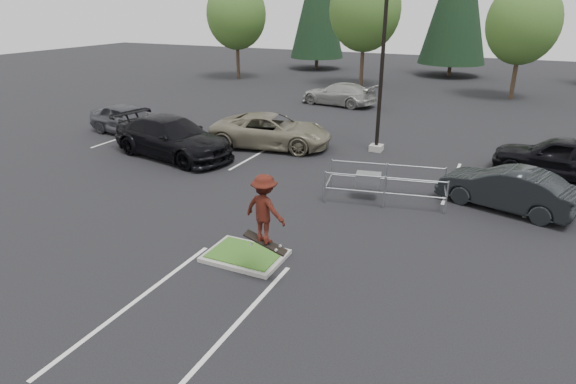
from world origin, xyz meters
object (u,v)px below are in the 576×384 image
at_px(cart_corral, 372,180).
at_px(car_r_black, 561,157).
at_px(car_l_black, 171,137).
at_px(light_pole, 383,55).
at_px(car_l_tan, 271,131).
at_px(car_far_silver, 339,94).
at_px(decid_c, 523,25).
at_px(skateboarder, 265,209).
at_px(car_l_grey, 127,119).
at_px(decid_b, 365,12).
at_px(car_r_charc, 506,188).
at_px(decid_a, 236,17).

relative_size(cart_corral, car_r_black, 0.87).
distance_m(car_l_black, car_r_black, 16.99).
bearing_deg(light_pole, car_l_tan, -162.21).
bearing_deg(car_l_tan, car_far_silver, -7.50).
bearing_deg(decid_c, light_pole, -107.11).
bearing_deg(decid_c, skateboarder, -98.83).
xyz_separation_m(light_pole, car_l_grey, (-13.33, -2.68, -3.74)).
bearing_deg(skateboarder, car_l_grey, -25.80).
relative_size(decid_c, car_far_silver, 1.56).
height_order(decid_b, skateboarder, decid_b).
height_order(cart_corral, car_far_silver, car_far_silver).
relative_size(car_l_tan, car_l_grey, 1.25).
relative_size(decid_b, car_r_black, 1.88).
distance_m(skateboarder, car_l_tan, 12.81).
height_order(decid_b, car_l_tan, decid_b).
distance_m(decid_c, car_far_silver, 14.22).
xyz_separation_m(car_l_grey, car_far_silver, (7.83, 12.68, -0.04)).
height_order(cart_corral, car_r_charc, car_r_charc).
height_order(light_pole, decid_a, light_pole).
xyz_separation_m(car_l_grey, car_r_black, (21.22, 2.18, 0.06)).
bearing_deg(car_l_grey, decid_a, 23.49).
height_order(car_l_grey, car_far_silver, car_l_grey).
xyz_separation_m(decid_a, skateboarder, (19.21, -31.03, -3.46)).
relative_size(decid_c, car_r_charc, 1.84).
height_order(car_l_tan, car_r_charc, car_l_tan).
bearing_deg(light_pole, car_l_grey, -168.66).
relative_size(car_l_black, car_r_black, 1.24).
bearing_deg(light_pole, car_l_black, -149.53).
bearing_deg(light_pole, decid_a, 135.75).
xyz_separation_m(decid_b, car_r_black, (14.39, -19.03, -5.17)).
xyz_separation_m(cart_corral, car_l_grey, (-14.86, 3.52, 0.06)).
bearing_deg(car_l_grey, light_pole, -69.19).
distance_m(car_l_grey, car_far_silver, 14.90).
height_order(skateboarder, car_l_tan, skateboarder).
relative_size(decid_b, car_r_charc, 2.12).
height_order(light_pole, car_l_black, light_pole).
bearing_deg(decid_c, car_l_black, -121.50).
xyz_separation_m(light_pole, car_r_black, (7.88, -0.50, -3.69)).
height_order(light_pole, car_r_black, light_pole).
distance_m(light_pole, car_l_tan, 6.44).
xyz_separation_m(decid_c, car_r_charc, (0.51, -22.83, -4.50)).
xyz_separation_m(car_r_black, car_far_silver, (-13.38, 10.50, -0.10)).
bearing_deg(decid_b, car_r_charc, -62.01).
bearing_deg(car_l_grey, car_far_silver, -22.26).
relative_size(decid_b, skateboarder, 4.75).
bearing_deg(car_r_charc, decid_b, -136.26).
height_order(decid_a, car_l_tan, decid_a).
bearing_deg(decid_b, decid_c, -3.34).
xyz_separation_m(decid_c, car_l_grey, (-18.82, -20.51, -4.44)).
xyz_separation_m(decid_a, cart_corral, (20.04, -24.23, -4.83)).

